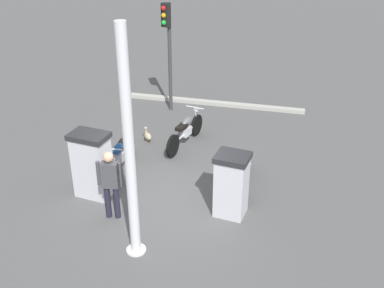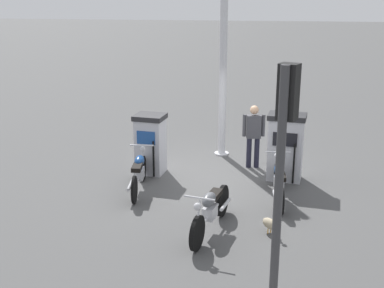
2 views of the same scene
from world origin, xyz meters
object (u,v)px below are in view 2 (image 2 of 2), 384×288
Objects in this scene: fuel_pump_far at (286,147)px; wandering_duck at (270,223)px; roadside_traffic_light at (283,151)px; canopy_support_pole at (223,75)px; fuel_pump_near at (150,144)px; motorcycle_extra at (210,210)px; attendant_person at (254,132)px; motorcycle_far_pump at (279,180)px; motorcycle_near_pump at (139,171)px.

fuel_pump_far is 2.99m from wandering_duck.
roadside_traffic_light is (2.45, 0.04, 2.23)m from wandering_duck.
fuel_pump_far is 0.35× the size of canopy_support_pole.
fuel_pump_near reaches higher than motorcycle_extra.
attendant_person is at bearing -175.71° from roadside_traffic_light.
motorcycle_far_pump is at bearing 173.38° from wandering_duck.
fuel_pump_near reaches higher than wandering_duck.
attendant_person reaches higher than fuel_pump_far.
fuel_pump_near is 3.37m from motorcycle_far_pump.
fuel_pump_near is 3.39× the size of wandering_duck.
motorcycle_near_pump reaches higher than motorcycle_far_pump.
fuel_pump_far is 1.00× the size of attendant_person.
canopy_support_pole is at bearing -164.38° from wandering_duck.
fuel_pump_near is 2.62m from attendant_person.
motorcycle_far_pump is at bearing -7.79° from fuel_pump_far.
canopy_support_pole reaches higher than wandering_duck.
roadside_traffic_light is (4.12, -0.15, 1.98)m from motorcycle_far_pump.
attendant_person is 0.36× the size of canopy_support_pole.
motorcycle_near_pump is 2.57m from motorcycle_extra.
attendant_person is at bearing 169.38° from motorcycle_extra.
attendant_person is (-3.76, 0.70, 0.48)m from motorcycle_extra.
motorcycle_near_pump is at bearing -144.49° from roadside_traffic_light.
fuel_pump_near is 0.33× the size of canopy_support_pole.
motorcycle_far_pump is at bearing 26.69° from canopy_support_pole.
wandering_duck is at bearing 59.58° from motorcycle_near_pump.
canopy_support_pole is (-1.71, -1.65, 1.39)m from fuel_pump_far.
fuel_pump_near is 6.35m from roadside_traffic_light.
canopy_support_pole is (-7.07, -1.34, -0.22)m from roadside_traffic_light.
wandering_duck is at bearing -7.12° from fuel_pump_far.
attendant_person reaches higher than wandering_duck.
attendant_person is 3.75m from wandering_duck.
canopy_support_pole is at bearing -153.31° from motorcycle_far_pump.
motorcycle_near_pump is 3.41m from wandering_duck.
fuel_pump_far is 3.37m from motorcycle_extra.
fuel_pump_near reaches higher than motorcycle_far_pump.
motorcycle_extra is 1.15m from wandering_duck.
roadside_traffic_light is at bearing 35.51° from motorcycle_near_pump.
motorcycle_near_pump is 3.13m from motorcycle_far_pump.
canopy_support_pole is (-0.96, -0.88, 1.28)m from attendant_person.
canopy_support_pole is (-4.72, -0.17, 1.76)m from motorcycle_extra.
fuel_pump_near is 0.92× the size of attendant_person.
motorcycle_near_pump is (1.18, -0.02, -0.29)m from fuel_pump_near.
canopy_support_pole reaches higher than roadside_traffic_light.
roadside_traffic_light is 7.20m from canopy_support_pole.
motorcycle_far_pump is at bearing 16.97° from attendant_person.
fuel_pump_near is 2.77m from canopy_support_pole.
fuel_pump_far reaches higher than wandering_duck.
motorcycle_far_pump reaches higher than wandering_duck.
canopy_support_pole is at bearing 136.44° from fuel_pump_near.
roadside_traffic_light is at bearing 4.29° from attendant_person.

